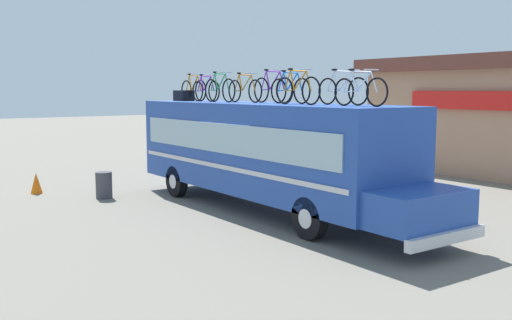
{
  "coord_description": "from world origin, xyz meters",
  "views": [
    {
      "loc": [
        13.33,
        -9.55,
        3.41
      ],
      "look_at": [
        -0.25,
        0.0,
        1.39
      ],
      "focal_mm": 40.64,
      "sensor_mm": 36.0,
      "label": 1
    }
  ],
  "objects": [
    {
      "name": "bus",
      "position": [
        0.2,
        -0.0,
        1.75
      ],
      "size": [
        11.46,
        2.53,
        3.04
      ],
      "color": "#23479E",
      "rests_on": "ground"
    },
    {
      "name": "rooftop_bicycle_7",
      "position": [
        2.01,
        -0.33,
        3.42
      ],
      "size": [
        1.74,
        0.44,
        0.93
      ],
      "color": "black",
      "rests_on": "bus"
    },
    {
      "name": "traffic_cone",
      "position": [
        -6.29,
        -4.63,
        0.35
      ],
      "size": [
        0.39,
        0.39,
        0.69
      ],
      "primitive_type": "cone",
      "color": "orange",
      "rests_on": "ground"
    },
    {
      "name": "rooftop_bicycle_6",
      "position": [
        1.11,
        0.15,
        3.42
      ],
      "size": [
        1.69,
        0.44,
        0.91
      ],
      "color": "black",
      "rests_on": "bus"
    },
    {
      "name": "rooftop_bicycle_5",
      "position": [
        0.17,
        0.27,
        3.44
      ],
      "size": [
        1.8,
        0.44,
        0.97
      ],
      "color": "black",
      "rests_on": "bus"
    },
    {
      "name": "rooftop_bicycle_4",
      "position": [
        -0.78,
        -0.03,
        3.41
      ],
      "size": [
        1.74,
        0.44,
        0.89
      ],
      "color": "black",
      "rests_on": "bus"
    },
    {
      "name": "luggage_bag_1",
      "position": [
        -4.12,
        -0.26,
        3.22
      ],
      "size": [
        0.69,
        0.45,
        0.35
      ],
      "primitive_type": "cube",
      "color": "black",
      "rests_on": "bus"
    },
    {
      "name": "trash_bin",
      "position": [
        -4.2,
        -3.1,
        0.42
      ],
      "size": [
        0.51,
        0.51,
        0.83
      ],
      "primitive_type": "cylinder",
      "color": "#3F3F47",
      "rests_on": "ground"
    },
    {
      "name": "ground_plane",
      "position": [
        0.0,
        0.0,
        0.0
      ],
      "size": [
        120.0,
        120.0,
        0.0
      ],
      "primitive_type": "plane",
      "color": "slate"
    },
    {
      "name": "rooftop_bicycle_8",
      "position": [
        2.98,
        0.29,
        3.41
      ],
      "size": [
        1.74,
        0.44,
        0.9
      ],
      "color": "black",
      "rests_on": "bus"
    },
    {
      "name": "rooftop_bicycle_9",
      "position": [
        3.94,
        -0.09,
        3.4
      ],
      "size": [
        1.67,
        0.44,
        0.86
      ],
      "color": "black",
      "rests_on": "bus"
    },
    {
      "name": "rooftop_bicycle_2",
      "position": [
        -2.62,
        -0.28,
        3.41
      ],
      "size": [
        1.68,
        0.44,
        0.88
      ],
      "color": "black",
      "rests_on": "bus"
    },
    {
      "name": "rooftop_bicycle_1",
      "position": [
        -3.57,
        -0.19,
        3.42
      ],
      "size": [
        1.65,
        0.44,
        0.92
      ],
      "color": "black",
      "rests_on": "bus"
    },
    {
      "name": "rooftop_bicycle_3",
      "position": [
        -1.66,
        -0.35,
        3.43
      ],
      "size": [
        1.72,
        0.44,
        0.94
      ],
      "color": "black",
      "rests_on": "bus"
    }
  ]
}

